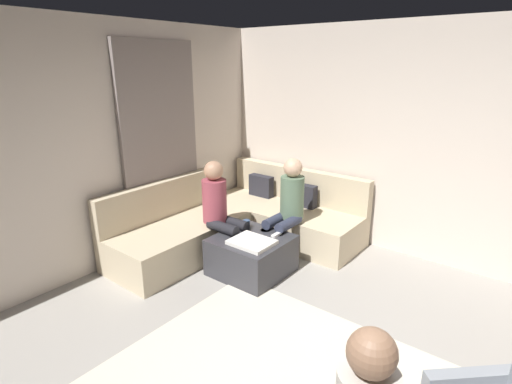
{
  "coord_description": "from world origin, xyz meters",
  "views": [
    {
      "loc": [
        1.02,
        -1.76,
        2.25
      ],
      "look_at": [
        -1.63,
        1.63,
        0.85
      ],
      "focal_mm": 28.12,
      "sensor_mm": 36.0,
      "label": 1
    }
  ],
  "objects": [
    {
      "name": "person_on_couch_side",
      "position": [
        -1.93,
        1.37,
        0.66
      ],
      "size": [
        0.6,
        0.3,
        1.2
      ],
      "rotation": [
        0.0,
        0.0,
        -1.57
      ],
      "color": "black",
      "rests_on": "ground_plane"
    },
    {
      "name": "wall_back",
      "position": [
        0.0,
        2.94,
        1.35
      ],
      "size": [
        6.0,
        0.12,
        2.7
      ],
      "primitive_type": "cube",
      "color": "beige",
      "rests_on": "ground_plane"
    },
    {
      "name": "person_on_couch_back",
      "position": [
        -1.4,
        1.93,
        0.66
      ],
      "size": [
        0.3,
        0.6,
        1.2
      ],
      "rotation": [
        0.0,
        0.0,
        3.14
      ],
      "color": "#2D3347",
      "rests_on": "ground_plane"
    },
    {
      "name": "sectional_couch",
      "position": [
        -2.08,
        1.88,
        0.28
      ],
      "size": [
        2.1,
        2.55,
        0.87
      ],
      "color": "#C6B593",
      "rests_on": "ground_plane"
    },
    {
      "name": "game_remote",
      "position": [
        -1.31,
        1.59,
        0.43
      ],
      "size": [
        0.05,
        0.15,
        0.02
      ],
      "primitive_type": "cube",
      "color": "white",
      "rests_on": "ottoman"
    },
    {
      "name": "coffee_mug",
      "position": [
        -1.71,
        1.55,
        0.47
      ],
      "size": [
        0.08,
        0.08,
        0.1
      ],
      "primitive_type": "cylinder",
      "color": "#334C72",
      "rests_on": "ottoman"
    },
    {
      "name": "wall_left",
      "position": [
        -2.94,
        0.0,
        1.35
      ],
      "size": [
        0.12,
        6.0,
        2.7
      ],
      "primitive_type": "cube",
      "color": "beige",
      "rests_on": "ground_plane"
    },
    {
      "name": "ottoman",
      "position": [
        -1.49,
        1.37,
        0.21
      ],
      "size": [
        0.76,
        0.76,
        0.42
      ],
      "primitive_type": "cube",
      "color": "#333338",
      "rests_on": "ground_plane"
    },
    {
      "name": "curtain_panel",
      "position": [
        -2.84,
        1.3,
        1.25
      ],
      "size": [
        0.06,
        1.1,
        2.5
      ],
      "primitive_type": "cube",
      "color": "gray",
      "rests_on": "ground_plane"
    },
    {
      "name": "folded_blanket",
      "position": [
        -1.39,
        1.25,
        0.44
      ],
      "size": [
        0.44,
        0.36,
        0.04
      ],
      "primitive_type": "cube",
      "color": "white",
      "rests_on": "ottoman"
    }
  ]
}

